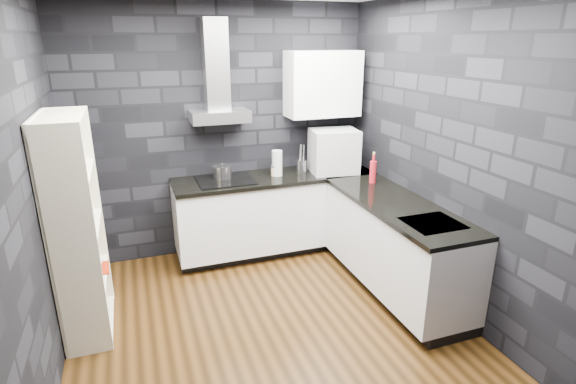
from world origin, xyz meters
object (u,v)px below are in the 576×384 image
utensil_crock (301,166)px  fruit_bowl (75,229)px  bookshelf (77,228)px  glass_vase (277,163)px  appliance_garage (334,152)px  storage_jar (275,171)px  pot (222,172)px  red_bottle (373,172)px

utensil_crock → fruit_bowl: 2.43m
utensil_crock → bookshelf: (-2.23, -0.86, -0.07)m
bookshelf → glass_vase: bearing=7.6°
glass_vase → appliance_garage: appliance_garage is taller
storage_jar → appliance_garage: size_ratio=0.20×
pot → fruit_bowl: size_ratio=0.89×
fruit_bowl → storage_jar: bearing=26.3°
bookshelf → appliance_garage: bearing=0.7°
appliance_garage → bookshelf: bearing=-155.8°
storage_jar → appliance_garage: bearing=-6.7°
utensil_crock → fruit_bowl: (-2.23, -0.96, -0.04)m
utensil_crock → red_bottle: (0.56, -0.59, 0.04)m
storage_jar → glass_vase: bearing=-5.9°
appliance_garage → red_bottle: (0.21, -0.50, -0.11)m
glass_vase → appliance_garage: 0.65m
glass_vase → utensil_crock: size_ratio=1.93×
storage_jar → red_bottle: (0.88, -0.58, 0.06)m
glass_vase → bookshelf: bearing=-156.5°
glass_vase → red_bottle: bearing=-34.2°
appliance_garage → bookshelf: bookshelf is taller
fruit_bowl → utensil_crock: bearing=23.3°
utensil_crock → appliance_garage: 0.39m
pot → appliance_garage: appliance_garage is taller
storage_jar → fruit_bowl: storage_jar is taller
red_bottle → appliance_garage: bearing=112.9°
utensil_crock → pot: bearing=175.3°
pot → red_bottle: size_ratio=0.86×
appliance_garage → red_bottle: appliance_garage is taller
pot → utensil_crock: utensil_crock is taller
pot → storage_jar: bearing=-8.7°
fruit_bowl → red_bottle: bearing=7.5°
storage_jar → fruit_bowl: bearing=-153.7°
storage_jar → appliance_garage: 0.69m
utensil_crock → appliance_garage: (0.35, -0.09, 0.15)m
glass_vase → storage_jar: bearing=174.1°
pot → glass_vase: glass_vase is taller
appliance_garage → bookshelf: size_ratio=0.28×
appliance_garage → bookshelf: 2.71m
pot → bookshelf: size_ratio=0.11×
pot → bookshelf: bearing=-145.5°
red_bottle → bookshelf: (-2.80, -0.27, -0.11)m
appliance_garage → bookshelf: (-2.58, -0.77, -0.22)m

